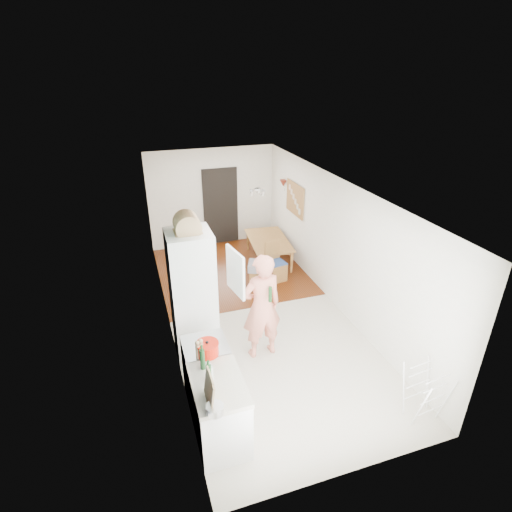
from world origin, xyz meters
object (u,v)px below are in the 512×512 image
person (262,298)px  dining_table (270,252)px  dining_chair (276,262)px  stool (258,278)px  drying_rack (425,394)px

person → dining_table: size_ratio=1.57×
dining_chair → stool: dining_chair is taller
stool → dining_table: bearing=59.0°
person → drying_rack: size_ratio=2.66×
dining_table → dining_chair: bearing=174.9°
dining_chair → drying_rack: bearing=-92.7°
person → stool: person is taller
dining_chair → stool: 0.55m
dining_table → dining_chair: (-0.19, -0.94, 0.20)m
dining_chair → drying_rack: dining_chair is taller
drying_rack → stool: bearing=97.7°
dining_table → person: bearing=164.2°
stool → drying_rack: 4.11m
dining_table → drying_rack: 5.11m
dining_table → drying_rack: (0.32, -5.10, 0.16)m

